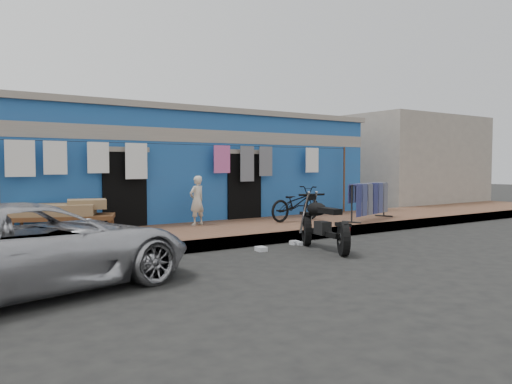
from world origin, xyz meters
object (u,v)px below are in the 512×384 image
object	(u,v)px
seated_person	(197,200)
jeans_rack	(369,201)
car	(35,246)
charpoy	(65,218)
bicycle	(296,200)
motorcycle	(324,223)

from	to	relation	value
seated_person	jeans_rack	xyz separation A→B (m)	(4.55, -1.58, -0.10)
car	jeans_rack	world-z (taller)	jeans_rack
seated_person	charpoy	distance (m)	3.24
bicycle	charpoy	distance (m)	5.93
charpoy	jeans_rack	bearing A→B (deg)	-11.25
bicycle	charpoy	size ratio (longest dim) A/B	0.74
bicycle	motorcycle	distance (m)	3.30
car	jeans_rack	distance (m)	9.36
car	seated_person	bearing A→B (deg)	-63.32
bicycle	seated_person	bearing A→B (deg)	69.58
car	seated_person	size ratio (longest dim) A/B	3.67
motorcycle	bicycle	bearing A→B (deg)	71.10
car	motorcycle	distance (m)	5.61
car	motorcycle	xyz separation A→B (m)	(5.60, 0.27, -0.07)
seated_person	bicycle	xyz separation A→B (m)	(2.66, -0.68, -0.05)
car	charpoy	world-z (taller)	car
car	charpoy	size ratio (longest dim) A/B	1.91
jeans_rack	bicycle	bearing A→B (deg)	154.67
car	bicycle	size ratio (longest dim) A/B	2.59
car	charpoy	xyz separation A→B (m)	(1.30, 3.81, -0.03)
seated_person	jeans_rack	world-z (taller)	seated_person
motorcycle	seated_person	bearing A→B (deg)	116.66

